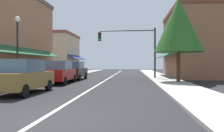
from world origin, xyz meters
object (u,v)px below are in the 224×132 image
(tree_right_near, at_px, (178,26))
(street_lamp_left_near, at_px, (17,39))
(traffic_signal_mast_arm, at_px, (134,43))
(parked_car_second_left, at_px, (59,72))
(parked_car_third_left, at_px, (74,71))
(parked_car_nearest_left, at_px, (23,77))

(tree_right_near, bearing_deg, street_lamp_left_near, -158.35)
(traffic_signal_mast_arm, bearing_deg, street_lamp_left_near, -129.40)
(parked_car_second_left, relative_size, traffic_signal_mast_arm, 0.70)
(parked_car_second_left, relative_size, tree_right_near, 0.61)
(parked_car_third_left, distance_m, street_lamp_left_near, 7.83)
(traffic_signal_mast_arm, distance_m, street_lamp_left_near, 11.81)
(parked_car_nearest_left, xyz_separation_m, tree_right_near, (9.25, 7.05, 3.71))
(parked_car_third_left, xyz_separation_m, traffic_signal_mast_arm, (5.73, 1.82, 2.76))
(parked_car_third_left, height_order, traffic_signal_mast_arm, traffic_signal_mast_arm)
(parked_car_third_left, distance_m, traffic_signal_mast_arm, 6.61)
(parked_car_second_left, height_order, street_lamp_left_near, street_lamp_left_near)
(tree_right_near, bearing_deg, parked_car_third_left, 162.45)
(parked_car_third_left, bearing_deg, tree_right_near, -17.68)
(parked_car_second_left, xyz_separation_m, tree_right_near, (9.29, 1.30, 3.71))
(parked_car_third_left, distance_m, tree_right_near, 10.39)
(parked_car_second_left, relative_size, parked_car_third_left, 1.01)
(parked_car_third_left, bearing_deg, parked_car_second_left, -90.70)
(parked_car_second_left, bearing_deg, parked_car_third_left, 88.40)
(parked_car_second_left, distance_m, parked_car_third_left, 4.23)
(parked_car_nearest_left, height_order, parked_car_third_left, same)
(parked_car_nearest_left, bearing_deg, traffic_signal_mast_arm, 65.25)
(tree_right_near, bearing_deg, traffic_signal_mast_arm, 126.59)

